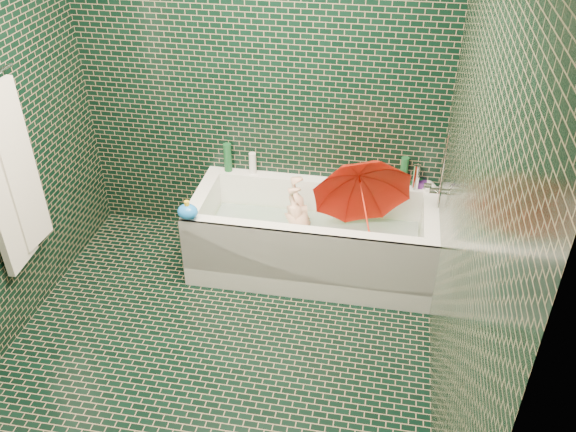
% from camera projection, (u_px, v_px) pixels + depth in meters
% --- Properties ---
extents(floor, '(2.80, 2.80, 0.00)m').
position_uv_depth(floor, '(215.00, 360.00, 3.73)').
color(floor, black).
rests_on(floor, ground).
extents(wall_back, '(2.80, 0.00, 2.80)m').
position_uv_depth(wall_back, '(259.00, 82.00, 4.18)').
color(wall_back, black).
rests_on(wall_back, floor).
extents(wall_front, '(2.80, 0.00, 2.80)m').
position_uv_depth(wall_front, '(62.00, 414.00, 1.89)').
color(wall_front, black).
rests_on(wall_front, floor).
extents(wall_right, '(0.00, 2.80, 2.80)m').
position_uv_depth(wall_right, '(465.00, 211.00, 2.84)').
color(wall_right, black).
rests_on(wall_right, floor).
extents(bathtub, '(1.70, 0.75, 0.55)m').
position_uv_depth(bathtub, '(312.00, 244.00, 4.37)').
color(bathtub, white).
rests_on(bathtub, floor).
extents(bath_mat, '(1.35, 0.47, 0.01)m').
position_uv_depth(bath_mat, '(312.00, 249.00, 4.41)').
color(bath_mat, '#3BD22A').
rests_on(bath_mat, bathtub).
extents(water, '(1.48, 0.53, 0.00)m').
position_uv_depth(water, '(313.00, 233.00, 4.33)').
color(water, silver).
rests_on(water, bathtub).
extents(towel, '(0.08, 0.44, 1.12)m').
position_uv_depth(towel, '(8.00, 178.00, 3.54)').
color(towel, beige).
rests_on(towel, towel_rail).
extents(faucet, '(0.18, 0.19, 0.55)m').
position_uv_depth(faucet, '(439.00, 187.00, 3.94)').
color(faucet, silver).
rests_on(faucet, wall_right).
extents(child, '(0.81, 0.30, 0.31)m').
position_uv_depth(child, '(302.00, 232.00, 4.32)').
color(child, '#F1B997').
rests_on(child, bathtub).
extents(umbrella, '(0.83, 0.95, 0.88)m').
position_uv_depth(umbrella, '(364.00, 206.00, 4.06)').
color(umbrella, red).
rests_on(umbrella, bathtub).
extents(soap_bottle_a, '(0.13, 0.13, 0.27)m').
position_uv_depth(soap_bottle_a, '(431.00, 192.00, 4.32)').
color(soap_bottle_a, white).
rests_on(soap_bottle_a, bathtub).
extents(soap_bottle_b, '(0.10, 0.10, 0.21)m').
position_uv_depth(soap_bottle_b, '(419.00, 189.00, 4.35)').
color(soap_bottle_b, '#481C6C').
rests_on(soap_bottle_b, bathtub).
extents(soap_bottle_c, '(0.16, 0.16, 0.16)m').
position_uv_depth(soap_bottle_c, '(421.00, 187.00, 4.37)').
color(soap_bottle_c, '#154924').
rests_on(soap_bottle_c, bathtub).
extents(bottle_right_tall, '(0.07, 0.07, 0.23)m').
position_uv_depth(bottle_right_tall, '(404.00, 172.00, 4.32)').
color(bottle_right_tall, '#154924').
rests_on(bottle_right_tall, bathtub).
extents(bottle_right_pump, '(0.06, 0.06, 0.20)m').
position_uv_depth(bottle_right_pump, '(416.00, 177.00, 4.29)').
color(bottle_right_pump, silver).
rests_on(bottle_right_pump, bathtub).
extents(bottle_left_tall, '(0.07, 0.07, 0.22)m').
position_uv_depth(bottle_left_tall, '(228.00, 157.00, 4.51)').
color(bottle_left_tall, '#154924').
rests_on(bottle_left_tall, bathtub).
extents(bottle_left_short, '(0.07, 0.07, 0.16)m').
position_uv_depth(bottle_left_short, '(253.00, 163.00, 4.50)').
color(bottle_left_short, white).
rests_on(bottle_left_short, bathtub).
extents(rubber_duck, '(0.13, 0.10, 0.10)m').
position_uv_depth(rubber_duck, '(380.00, 180.00, 4.37)').
color(rubber_duck, gold).
rests_on(rubber_duck, bathtub).
extents(bath_toy, '(0.16, 0.15, 0.13)m').
position_uv_depth(bath_toy, '(188.00, 211.00, 4.00)').
color(bath_toy, blue).
rests_on(bath_toy, bathtub).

